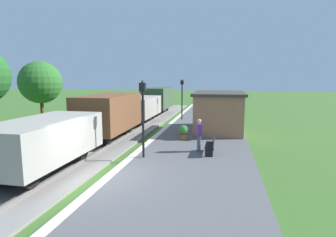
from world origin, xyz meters
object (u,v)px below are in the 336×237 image
Objects in this scene: potted_planter at (183,132)px; lamp_post_far at (182,92)px; station_hut at (219,111)px; freight_train at (129,111)px; bench_down_platform at (217,115)px; lamp_post_near at (143,104)px; person_waiting at (199,134)px; bench_near_hut at (211,144)px; tree_trackside_far at (40,83)px.

potted_planter is 8.65m from lamp_post_far.
lamp_post_far reaches higher than station_hut.
station_hut is at bearing 59.70° from potted_planter.
freight_train is 17.33× the size of bench_down_platform.
lamp_post_near is at bearing -113.69° from station_hut.
freight_train is 4.48× the size of station_hut.
bench_down_platform is (-0.25, 4.63, -0.93)m from station_hut.
lamp_post_near is (-2.52, -1.56, 1.62)m from person_waiting.
lamp_post_far is at bearing 55.28° from freight_train.
person_waiting reaches higher than bench_near_hut.
lamp_post_far reaches higher than potted_planter.
bench_near_hut is 0.88× the size of person_waiting.
bench_near_hut is at bearing 139.25° from person_waiting.
lamp_post_near is at bearing -90.00° from lamp_post_far.
station_hut reaches higher than bench_down_platform.
tree_trackside_far reaches higher than bench_near_hut.
tree_trackside_far reaches higher than lamp_post_far.
lamp_post_far is (-3.16, 11.24, 2.08)m from bench_near_hut.
bench_near_hut is at bearing -92.18° from station_hut.
lamp_post_far is 0.69× the size of tree_trackside_far.
bench_near_hut is 15.83m from tree_trackside_far.
lamp_post_far reaches higher than freight_train.
potted_planter is (-2.07, -3.55, -0.93)m from station_hut.
person_waiting is 0.32× the size of tree_trackside_far.
tree_trackside_far is (-7.58, 0.17, 2.10)m from freight_train.
station_hut is 6.29m from person_waiting.
person_waiting is at bearing -24.78° from tree_trackside_far.
bench_down_platform is at bearing 77.42° from potted_planter.
freight_train reaches higher than potted_planter.
station_hut is 3.39× the size of person_waiting.
freight_train is 17.33× the size of bench_near_hut.
freight_train is 8.47m from person_waiting.
freight_train is 8.15m from bench_down_platform.
person_waiting is 3.38m from lamp_post_near.
lamp_post_far is at bearing 90.00° from lamp_post_near.
bench_down_platform is at bearing -110.49° from person_waiting.
bench_down_platform is 15.15m from tree_trackside_far.
person_waiting is at bearing -45.72° from freight_train.
lamp_post_near is 12.52m from lamp_post_far.
freight_train is 5.88m from potted_planter.
station_hut is 6.33× the size of potted_planter.
lamp_post_far is (-1.34, 8.29, 2.08)m from potted_planter.
potted_planter is 13.15m from tree_trackside_far.
freight_train is 7.03× the size of lamp_post_near.
lamp_post_far is (-3.16, 0.12, 2.08)m from bench_down_platform.
bench_near_hut is 0.84m from person_waiting.
potted_planter is at bearing -120.30° from station_hut.
person_waiting is 0.46× the size of lamp_post_far.
lamp_post_near is at bearing -107.56° from potted_planter.
bench_down_platform is 8.38m from potted_planter.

